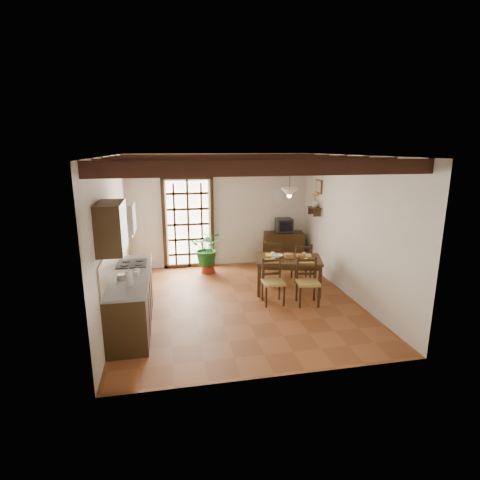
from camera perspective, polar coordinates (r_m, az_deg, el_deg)
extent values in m
plane|color=brown|center=(7.41, -0.16, -9.44)|extent=(5.00, 5.00, 0.00)
cube|color=silver|center=(9.40, -3.08, 4.47)|extent=(4.50, 0.02, 2.80)
cube|color=silver|center=(4.64, 5.74, -5.50)|extent=(4.50, 0.02, 2.80)
cube|color=silver|center=(6.92, -18.78, 0.33)|extent=(0.02, 5.00, 2.80)
cube|color=silver|center=(7.72, 16.47, 1.84)|extent=(0.02, 5.00, 2.80)
cube|color=white|center=(6.81, -0.18, 12.76)|extent=(4.50, 5.00, 0.02)
cube|color=black|center=(4.77, 4.71, 10.91)|extent=(4.50, 0.14, 0.20)
cube|color=black|center=(5.58, 2.33, 11.37)|extent=(4.50, 0.14, 0.20)
cube|color=black|center=(6.40, 0.55, 11.70)|extent=(4.50, 0.14, 0.20)
cube|color=black|center=(7.22, -0.83, 11.95)|extent=(4.50, 0.14, 0.20)
cube|color=black|center=(8.05, -1.92, 12.14)|extent=(4.50, 0.14, 0.20)
cube|color=black|center=(8.88, -2.82, 12.29)|extent=(4.50, 0.14, 0.20)
cube|color=white|center=(9.37, -7.90, 2.46)|extent=(1.01, 0.02, 2.11)
cube|color=black|center=(9.16, -8.12, 9.40)|extent=(1.26, 0.10, 0.08)
cube|color=black|center=(9.30, -11.51, 2.23)|extent=(0.08, 0.10, 2.28)
cube|color=black|center=(9.37, -4.28, 2.55)|extent=(0.08, 0.10, 2.28)
cube|color=black|center=(9.30, -7.88, 2.37)|extent=(1.01, 0.03, 2.02)
cube|color=black|center=(6.61, -16.18, -8.88)|extent=(0.60, 2.20, 0.88)
cube|color=slate|center=(6.45, -16.45, -5.10)|extent=(0.64, 2.25, 0.04)
cube|color=tan|center=(6.41, -19.13, -3.24)|extent=(0.02, 2.20, 0.50)
cube|color=black|center=(5.54, -19.02, 1.85)|extent=(0.35, 0.80, 0.70)
cube|color=white|center=(6.78, -17.39, 3.19)|extent=(0.38, 0.60, 0.50)
cube|color=silver|center=(6.83, -17.23, 0.96)|extent=(0.32, 0.55, 0.04)
cube|color=black|center=(6.96, -16.08, -3.45)|extent=(0.50, 0.55, 0.02)
cylinder|color=white|center=(5.88, -16.51, -5.60)|extent=(0.11, 0.11, 0.24)
cylinder|color=silver|center=(6.21, -17.60, -5.44)|extent=(0.14, 0.14, 0.10)
cube|color=#3B2513|center=(7.81, 7.44, -2.91)|extent=(1.49, 1.16, 0.05)
cube|color=#3B2513|center=(7.83, 7.43, -3.41)|extent=(1.34, 1.04, 0.09)
cube|color=#3B2513|center=(8.33, 11.37, -4.59)|extent=(0.08, 0.08, 0.67)
cube|color=#3B2513|center=(8.25, 3.03, -4.49)|extent=(0.08, 0.08, 0.67)
cube|color=#3B2513|center=(7.64, 12.06, -6.33)|extent=(0.08, 0.08, 0.67)
cube|color=#3B2513|center=(7.56, 2.94, -6.25)|extent=(0.08, 0.08, 0.67)
cube|color=#AB9549|center=(7.23, 5.08, -6.43)|extent=(0.41, 0.39, 0.05)
cube|color=black|center=(7.30, 4.79, -4.37)|extent=(0.40, 0.04, 0.44)
cube|color=black|center=(7.31, 5.04, -8.01)|extent=(0.39, 0.37, 0.43)
cube|color=#AB9549|center=(7.27, 10.31, -6.40)|extent=(0.46, 0.45, 0.05)
cube|color=black|center=(7.35, 10.09, -4.30)|extent=(0.41, 0.09, 0.45)
cube|color=black|center=(7.35, 10.24, -8.01)|extent=(0.44, 0.42, 0.44)
cube|color=#AB9549|center=(8.52, 4.91, -2.99)|extent=(0.54, 0.52, 0.05)
cube|color=black|center=(8.28, 4.93, -1.77)|extent=(0.43, 0.16, 0.48)
cube|color=black|center=(8.59, 4.88, -4.49)|extent=(0.51, 0.50, 0.47)
cube|color=#AB9549|center=(8.57, 9.32, -3.29)|extent=(0.42, 0.40, 0.05)
cube|color=black|center=(8.36, 9.70, -2.18)|extent=(0.40, 0.06, 0.44)
cube|color=black|center=(8.64, 9.27, -4.66)|extent=(0.40, 0.38, 0.43)
cube|color=yellow|center=(7.53, 5.55, -3.62)|extent=(0.30, 0.23, 0.01)
cube|color=yellow|center=(7.74, 10.24, -3.30)|extent=(0.30, 0.23, 0.01)
cube|color=yellow|center=(7.91, 4.70, -2.74)|extent=(0.30, 0.23, 0.01)
cube|color=yellow|center=(8.11, 9.19, -2.46)|extent=(0.30, 0.23, 0.01)
cylinder|color=olive|center=(7.80, 7.45, -2.69)|extent=(0.21, 0.21, 0.08)
imported|color=white|center=(7.83, 5.71, -2.44)|extent=(0.29, 0.29, 0.05)
cube|color=black|center=(9.70, 6.63, -1.24)|extent=(1.04, 0.57, 0.84)
cube|color=black|center=(9.56, 6.73, 2.29)|extent=(0.41, 0.37, 0.34)
cube|color=black|center=(9.39, 7.06, 2.07)|extent=(0.32, 0.03, 0.25)
cube|color=white|center=(9.65, 5.82, 6.76)|extent=(0.25, 0.03, 0.32)
cone|color=maroon|center=(9.09, -4.89, -4.27)|extent=(0.36, 0.36, 0.22)
imported|color=#144C19|center=(8.96, -4.95, -1.47)|extent=(2.33, 2.12, 2.21)
cube|color=black|center=(9.07, 11.29, 4.84)|extent=(0.20, 0.42, 0.03)
cube|color=black|center=(8.93, 11.68, 4.10)|extent=(0.18, 0.03, 0.18)
cube|color=black|center=(9.24, 10.87, 4.46)|extent=(0.18, 0.03, 0.18)
imported|color=#B2BFB2|center=(9.06, 11.32, 5.46)|extent=(0.15, 0.15, 0.15)
sphere|color=yellow|center=(9.03, 11.39, 6.78)|extent=(0.14, 0.14, 0.14)
cylinder|color=#144C19|center=(9.05, 11.34, 5.84)|extent=(0.01, 0.01, 0.28)
cube|color=brown|center=(9.04, 11.95, 7.98)|extent=(0.03, 0.32, 0.32)
cube|color=#C3B292|center=(9.03, 11.86, 7.98)|extent=(0.01, 0.26, 0.26)
cylinder|color=black|center=(7.59, 7.62, 10.11)|extent=(0.01, 0.01, 0.70)
cone|color=#FFF0CD|center=(7.63, 7.53, 7.34)|extent=(0.36, 0.36, 0.14)
sphere|color=#FFD88C|center=(7.64, 7.51, 6.74)|extent=(0.09, 0.09, 0.09)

